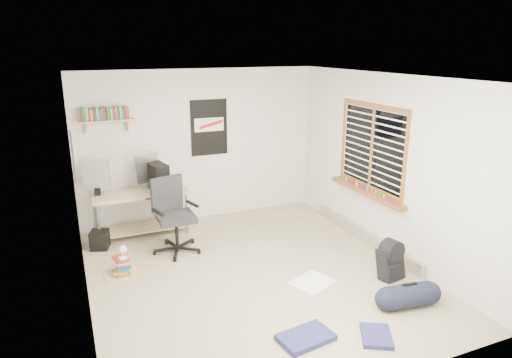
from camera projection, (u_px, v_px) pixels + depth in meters
name	position (u px, v px, depth m)	size (l,w,h in m)	color
floor	(253.00, 275.00, 5.91)	(4.00, 4.50, 0.01)	gray
ceiling	(253.00, 77.00, 5.20)	(4.00, 4.50, 0.01)	white
back_wall	(201.00, 146.00, 7.54)	(4.00, 0.01, 2.50)	silver
left_wall	(77.00, 204.00, 4.80)	(0.01, 4.50, 2.50)	silver
right_wall	(387.00, 166.00, 6.30)	(0.01, 4.50, 2.50)	silver
desk	(141.00, 211.00, 7.10)	(1.43, 0.62, 0.65)	beige
monitor_left	(97.00, 184.00, 6.77)	(0.39, 0.10, 0.43)	#96979B
monitor_right	(148.00, 178.00, 7.07)	(0.41, 0.10, 0.45)	#B5B4BA
pc_tower	(158.00, 178.00, 6.99)	(0.21, 0.45, 0.47)	black
keyboard	(147.00, 198.00, 6.81)	(0.38, 0.13, 0.02)	black
speaker_left	(98.00, 193.00, 6.78)	(0.08, 0.08, 0.16)	black
speaker_right	(161.00, 191.00, 6.87)	(0.09, 0.09, 0.18)	black
office_chair	(176.00, 219.00, 6.43)	(0.70, 0.70, 1.08)	#242427
wall_shelf	(107.00, 121.00, 6.75)	(0.80, 0.22, 0.24)	tan
poster_back_wall	(209.00, 128.00, 7.49)	(0.62, 0.03, 0.92)	black
poster_left_wall	(73.00, 156.00, 5.80)	(0.02, 0.42, 0.60)	navy
window	(371.00, 148.00, 6.49)	(0.10, 1.50, 1.26)	brown
baseboard_heater	(365.00, 236.00, 6.88)	(0.08, 2.50, 0.18)	#B7B2A8
backpack	(390.00, 263.00, 5.76)	(0.31, 0.25, 0.41)	black
duffel_bag	(408.00, 296.00, 5.14)	(0.27, 0.27, 0.54)	black
tshirt	(312.00, 283.00, 5.65)	(0.49, 0.41, 0.04)	white
jeans_a	(306.00, 337.00, 4.58)	(0.54, 0.34, 0.06)	navy
jeans_b	(376.00, 336.00, 4.61)	(0.39, 0.29, 0.05)	#252351
book_stack	(122.00, 263.00, 5.87)	(0.39, 0.32, 0.27)	brown
desk_lamp	(122.00, 247.00, 5.80)	(0.11, 0.18, 0.18)	silver
subwoofer	(100.00, 240.00, 6.62)	(0.24, 0.24, 0.27)	black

